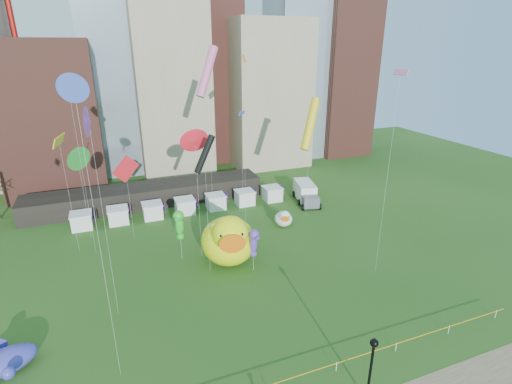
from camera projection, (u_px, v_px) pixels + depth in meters
name	position (u px, v px, depth m)	size (l,w,h in m)	color
skyline	(159.00, 64.00, 75.62)	(101.00, 23.00, 68.00)	brown
pavilion	(148.00, 195.00, 63.97)	(38.00, 6.00, 3.20)	black
vendor_tents	(185.00, 206.00, 60.62)	(33.24, 2.80, 2.40)	white
big_duck	(229.00, 239.00, 45.90)	(8.01, 9.69, 6.99)	#F1FF0D
small_duck	(284.00, 218.00, 56.12)	(3.30, 3.84, 2.72)	white
seahorse_green	(179.00, 223.00, 46.09)	(1.71, 1.91, 6.56)	silver
seahorse_purple	(254.00, 241.00, 44.07)	(1.34, 1.60, 5.35)	silver
whale_inflatable	(3.00, 360.00, 31.10)	(5.59, 6.27, 2.20)	#533EA9
lamppost	(371.00, 363.00, 27.53)	(0.61, 0.61, 5.82)	black
box_truck	(306.00, 192.00, 64.95)	(4.35, 7.88, 3.17)	white
kite_0	(126.00, 169.00, 49.40)	(3.54, 1.03, 11.84)	silver
kite_1	(400.00, 78.00, 37.32)	(0.53, 1.74, 22.70)	silver
kite_3	(69.00, 93.00, 42.00)	(1.52, 1.13, 21.95)	silver
kite_4	(59.00, 141.00, 44.26)	(1.23, 3.77, 15.18)	silver
kite_5	(242.00, 114.00, 56.52)	(1.50, 1.59, 15.89)	silver
kite_6	(244.00, 60.00, 48.67)	(1.63, 3.07, 23.77)	silver
kite_7	(89.00, 122.00, 31.37)	(0.55, 2.57, 20.30)	silver
kite_8	(195.00, 141.00, 43.38)	(2.49, 1.13, 16.07)	silver
kite_9	(207.00, 72.00, 51.27)	(4.03, 2.93, 24.95)	silver
kite_10	(205.00, 154.00, 40.16)	(2.45, 0.74, 16.30)	silver
kite_11	(78.00, 159.00, 48.99)	(1.99, 2.58, 12.83)	silver
kite_12	(310.00, 124.00, 54.53)	(4.16, 3.56, 18.04)	silver
kite_13	(74.00, 89.00, 23.08)	(1.44, 1.37, 23.34)	silver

